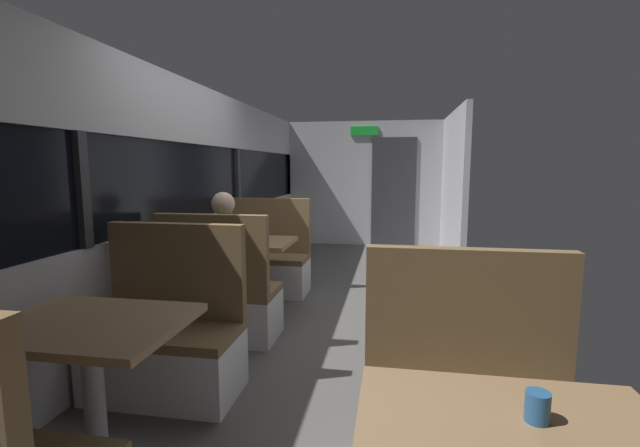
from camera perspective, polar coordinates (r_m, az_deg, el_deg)
name	(u,v)px	position (r m, az deg, el deg)	size (l,w,h in m)	color
ground_plane	(332,325)	(4.17, 1.64, -13.29)	(3.30, 9.20, 0.02)	#514F4C
carriage_window_panel_left	(184,205)	(4.36, -17.57, 2.38)	(0.09, 8.48, 2.30)	#B2B2B7
carriage_end_bulkhead	(367,185)	(8.08, 6.24, 5.16)	(2.90, 0.11, 2.30)	#B2B2B7
carriage_aisle_panel_right	(453,188)	(6.93, 17.24, 4.56)	(0.08, 2.40, 2.30)	#B2B2B7
dining_table_near_window	(90,341)	(2.43, -28.22, -13.55)	(0.90, 0.70, 0.74)	#9E9EA3
bench_near_window_facing_entry	(167,344)	(3.08, -19.61, -14.79)	(0.95, 0.50, 1.10)	silver
dining_table_mid_window	(247,250)	(4.39, -9.62, -3.51)	(0.90, 0.70, 0.74)	#9E9EA3
bench_mid_window_facing_end	(221,301)	(3.83, -13.01, -10.05)	(0.95, 0.50, 1.10)	silver
bench_mid_window_facing_entry	(268,265)	(5.10, -6.96, -5.46)	(0.95, 0.50, 1.10)	silver
bench_front_aisle_facing_entry	(469,425)	(2.22, 19.13, -23.97)	(0.95, 0.50, 1.10)	silver
seated_passenger	(224,276)	(3.84, -12.68, -6.76)	(0.47, 0.55, 1.26)	#26262D
coffee_cup_primary	(537,407)	(1.50, 26.92, -20.88)	(0.07, 0.07, 0.09)	#26598C
coffee_cup_secondary	(234,234)	(4.52, -11.29, -1.36)	(0.07, 0.07, 0.09)	#26598C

